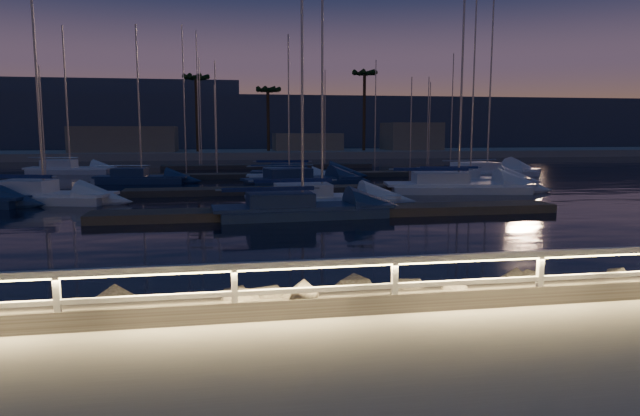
# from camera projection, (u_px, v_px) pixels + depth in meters

# --- Properties ---
(ground) EXTENTS (400.00, 400.00, 0.00)m
(ground) POSITION_uv_depth(u_px,v_px,m) (492.00, 305.00, 11.20)
(ground) COLOR #9D998E
(ground) RESTS_ON ground
(harbor_water) EXTENTS (400.00, 440.00, 0.60)m
(harbor_water) POSITION_uv_depth(u_px,v_px,m) (291.00, 190.00, 41.78)
(harbor_water) COLOR black
(harbor_water) RESTS_ON ground
(guard_rail) EXTENTS (44.11, 0.12, 1.06)m
(guard_rail) POSITION_uv_depth(u_px,v_px,m) (490.00, 267.00, 11.08)
(guard_rail) COLOR white
(guard_rail) RESTS_ON ground
(riprap) EXTENTS (36.05, 2.94, 1.36)m
(riprap) POSITION_uv_depth(u_px,v_px,m) (480.00, 294.00, 12.73)
(riprap) COLOR slate
(riprap) RESTS_ON ground
(floating_docks) EXTENTS (22.00, 36.00, 0.40)m
(floating_docks) POSITION_uv_depth(u_px,v_px,m) (289.00, 181.00, 42.95)
(floating_docks) COLOR #504943
(floating_docks) RESTS_ON ground
(far_shore) EXTENTS (160.00, 14.00, 5.20)m
(far_shore) POSITION_uv_depth(u_px,v_px,m) (253.00, 151.00, 83.35)
(far_shore) COLOR #9D998E
(far_shore) RESTS_ON ground
(palm_left) EXTENTS (3.00, 3.00, 11.20)m
(palm_left) POSITION_uv_depth(u_px,v_px,m) (196.00, 81.00, 78.64)
(palm_left) COLOR #493A22
(palm_left) RESTS_ON ground
(palm_center) EXTENTS (3.00, 3.00, 9.70)m
(palm_center) POSITION_uv_depth(u_px,v_px,m) (268.00, 92.00, 81.54)
(palm_center) COLOR #493A22
(palm_center) RESTS_ON ground
(palm_right) EXTENTS (3.00, 3.00, 12.20)m
(palm_right) POSITION_uv_depth(u_px,v_px,m) (365.00, 77.00, 82.70)
(palm_right) COLOR #493A22
(palm_right) RESTS_ON ground
(distant_hills) EXTENTS (230.00, 37.50, 18.00)m
(distant_hills) POSITION_uv_depth(u_px,v_px,m) (146.00, 124.00, 137.08)
(distant_hills) COLOR #3C475E
(distant_hills) RESTS_ON ground
(sailboat_b) EXTENTS (8.05, 2.57, 13.62)m
(sailboat_b) POSITION_uv_depth(u_px,v_px,m) (318.00, 198.00, 30.02)
(sailboat_b) COLOR white
(sailboat_b) RESTS_ON ground
(sailboat_c) EXTENTS (8.36, 2.97, 13.95)m
(sailboat_c) POSITION_uv_depth(u_px,v_px,m) (298.00, 208.00, 26.35)
(sailboat_c) COLOR navy
(sailboat_c) RESTS_ON ground
(sailboat_e) EXTENTS (8.00, 4.20, 13.20)m
(sailboat_e) POSITION_uv_depth(u_px,v_px,m) (41.00, 195.00, 31.40)
(sailboat_e) COLOR white
(sailboat_e) RESTS_ON ground
(sailboat_f) EXTENTS (8.93, 4.50, 14.66)m
(sailboat_f) POSITION_uv_depth(u_px,v_px,m) (299.00, 180.00, 40.96)
(sailboat_f) COLOR navy
(sailboat_f) RESTS_ON ground
(sailboat_g) EXTENTS (9.67, 4.26, 15.88)m
(sailboat_g) POSITION_uv_depth(u_px,v_px,m) (454.00, 185.00, 36.77)
(sailboat_g) COLOR white
(sailboat_g) RESTS_ON ground
(sailboat_h) EXTENTS (8.58, 3.56, 14.09)m
(sailboat_h) POSITION_uv_depth(u_px,v_px,m) (467.00, 179.00, 42.01)
(sailboat_h) COLOR white
(sailboat_h) RESTS_ON ground
(sailboat_i) EXTENTS (7.11, 3.00, 11.81)m
(sailboat_i) POSITION_uv_depth(u_px,v_px,m) (139.00, 178.00, 43.21)
(sailboat_i) COLOR navy
(sailboat_i) RESTS_ON ground
(sailboat_j) EXTENTS (6.87, 2.80, 11.39)m
(sailboat_j) POSITION_uv_depth(u_px,v_px,m) (287.00, 176.00, 45.15)
(sailboat_j) COLOR white
(sailboat_j) RESTS_ON ground
(sailboat_k) EXTENTS (8.80, 3.71, 14.50)m
(sailboat_k) POSITION_uv_depth(u_px,v_px,m) (299.00, 173.00, 48.11)
(sailboat_k) COLOR navy
(sailboat_k) RESTS_ON ground
(sailboat_l) EXTENTS (10.37, 5.62, 16.91)m
(sailboat_l) POSITION_uv_depth(u_px,v_px,m) (485.00, 172.00, 48.71)
(sailboat_l) COLOR white
(sailboat_l) RESTS_ON ground
(sailboat_m) EXTENTS (8.08, 3.47, 13.41)m
(sailboat_m) POSITION_uv_depth(u_px,v_px,m) (68.00, 169.00, 52.40)
(sailboat_m) COLOR white
(sailboat_m) RESTS_ON ground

